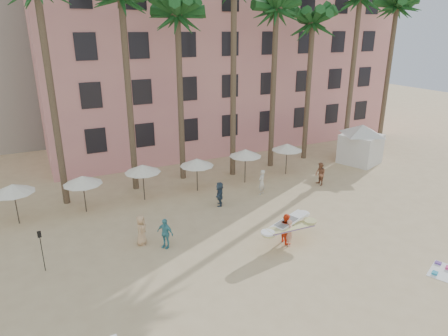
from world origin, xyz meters
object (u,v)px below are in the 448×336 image
Objects in this scene: carrier_yellow at (290,230)px; carrier_white at (286,227)px; pink_hotel at (217,63)px; cabana at (361,141)px.

carrier_yellow is 0.38m from carrier_white.
carrier_white is at bearing -105.80° from pink_hotel.
cabana is 1.73× the size of carrier_white.
carrier_white is at bearing -147.77° from cabana.
pink_hotel is 10.51× the size of carrier_white.
cabana is at bearing 33.32° from carrier_yellow.
cabana is at bearing -61.19° from pink_hotel.
carrier_yellow is (-6.42, -23.09, -7.09)m from pink_hotel.
carrier_white is (-14.05, -8.86, -1.13)m from cabana.
pink_hotel is 24.64m from carrier_white.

